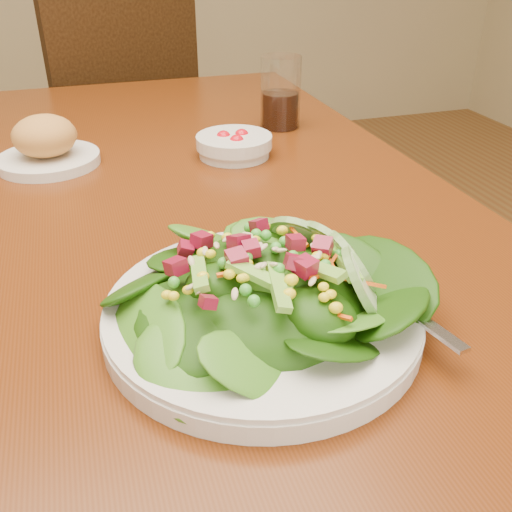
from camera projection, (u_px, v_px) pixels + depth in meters
name	position (u px, v px, depth m)	size (l,w,h in m)	color
dining_table	(146.00, 257.00, 0.86)	(0.90, 1.40, 0.75)	#51230C
chair_far	(115.00, 141.00, 1.74)	(0.58, 0.59, 0.98)	black
salad_plate	(273.00, 294.00, 0.54)	(0.30, 0.30, 0.09)	silver
bread_plate	(46.00, 145.00, 0.90)	(0.16, 0.16, 0.08)	silver
tomato_bowl	(234.00, 145.00, 0.95)	(0.13, 0.13, 0.04)	silver
drinking_glass	(280.00, 98.00, 1.07)	(0.07, 0.07, 0.13)	silver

